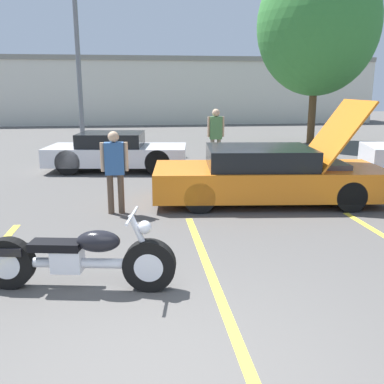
{
  "coord_description": "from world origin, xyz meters",
  "views": [
    {
      "loc": [
        -0.12,
        -3.11,
        2.37
      ],
      "look_at": [
        0.67,
        3.29,
        0.8
      ],
      "focal_mm": 40.0,
      "sensor_mm": 36.0,
      "label": 1
    }
  ],
  "objects_px": {
    "motorcycle": "(78,258)",
    "spectator_by_show_car": "(216,133)",
    "light_pole": "(80,47)",
    "tree_background": "(318,25)",
    "parked_car_mid_row": "(116,152)",
    "show_car_hood_open": "(268,175)",
    "spectator_midground": "(115,166)"
  },
  "relations": [
    {
      "from": "show_car_hood_open",
      "to": "spectator_midground",
      "type": "bearing_deg",
      "value": -165.4
    },
    {
      "from": "parked_car_mid_row",
      "to": "spectator_by_show_car",
      "type": "xyz_separation_m",
      "value": [
        3.01,
        0.16,
        0.51
      ]
    },
    {
      "from": "parked_car_mid_row",
      "to": "light_pole",
      "type": "bearing_deg",
      "value": 114.45
    },
    {
      "from": "light_pole",
      "to": "motorcycle",
      "type": "bearing_deg",
      "value": -83.79
    },
    {
      "from": "show_car_hood_open",
      "to": "parked_car_mid_row",
      "type": "relative_size",
      "value": 1.17
    },
    {
      "from": "parked_car_mid_row",
      "to": "spectator_midground",
      "type": "xyz_separation_m",
      "value": [
        0.21,
        -4.59,
        0.39
      ]
    },
    {
      "from": "spectator_by_show_car",
      "to": "parked_car_mid_row",
      "type": "bearing_deg",
      "value": -177.03
    },
    {
      "from": "tree_background",
      "to": "spectator_by_show_car",
      "type": "bearing_deg",
      "value": -134.99
    },
    {
      "from": "parked_car_mid_row",
      "to": "spectator_by_show_car",
      "type": "relative_size",
      "value": 2.38
    },
    {
      "from": "motorcycle",
      "to": "spectator_by_show_car",
      "type": "bearing_deg",
      "value": 78.15
    },
    {
      "from": "motorcycle",
      "to": "parked_car_mid_row",
      "type": "xyz_separation_m",
      "value": [
        0.08,
        7.79,
        0.16
      ]
    },
    {
      "from": "tree_background",
      "to": "parked_car_mid_row",
      "type": "xyz_separation_m",
      "value": [
        -8.16,
        -5.31,
        -4.37
      ]
    },
    {
      "from": "light_pole",
      "to": "spectator_midground",
      "type": "relative_size",
      "value": 4.43
    },
    {
      "from": "show_car_hood_open",
      "to": "spectator_midground",
      "type": "relative_size",
      "value": 3.1
    },
    {
      "from": "show_car_hood_open",
      "to": "spectator_midground",
      "type": "xyz_separation_m",
      "value": [
        -3.17,
        -0.51,
        0.36
      ]
    },
    {
      "from": "light_pole",
      "to": "tree_background",
      "type": "relative_size",
      "value": 0.9
    },
    {
      "from": "light_pole",
      "to": "spectator_midground",
      "type": "height_order",
      "value": "light_pole"
    },
    {
      "from": "tree_background",
      "to": "parked_car_mid_row",
      "type": "bearing_deg",
      "value": -146.94
    },
    {
      "from": "light_pole",
      "to": "spectator_midground",
      "type": "distance_m",
      "value": 9.81
    },
    {
      "from": "light_pole",
      "to": "tree_background",
      "type": "distance_m",
      "value": 9.67
    },
    {
      "from": "parked_car_mid_row",
      "to": "spectator_by_show_car",
      "type": "height_order",
      "value": "spectator_by_show_car"
    },
    {
      "from": "spectator_by_show_car",
      "to": "spectator_midground",
      "type": "height_order",
      "value": "spectator_by_show_car"
    },
    {
      "from": "parked_car_mid_row",
      "to": "spectator_midground",
      "type": "height_order",
      "value": "spectator_midground"
    },
    {
      "from": "motorcycle",
      "to": "parked_car_mid_row",
      "type": "bearing_deg",
      "value": 98.79
    },
    {
      "from": "show_car_hood_open",
      "to": "spectator_midground",
      "type": "height_order",
      "value": "show_car_hood_open"
    },
    {
      "from": "light_pole",
      "to": "tree_background",
      "type": "height_order",
      "value": "tree_background"
    },
    {
      "from": "show_car_hood_open",
      "to": "spectator_by_show_car",
      "type": "xyz_separation_m",
      "value": [
        -0.37,
        4.24,
        0.48
      ]
    },
    {
      "from": "motorcycle",
      "to": "spectator_by_show_car",
      "type": "relative_size",
      "value": 1.32
    },
    {
      "from": "motorcycle",
      "to": "parked_car_mid_row",
      "type": "distance_m",
      "value": 7.79
    },
    {
      "from": "tree_background",
      "to": "motorcycle",
      "type": "distance_m",
      "value": 16.13
    },
    {
      "from": "parked_car_mid_row",
      "to": "tree_background",
      "type": "bearing_deg",
      "value": 40.26
    },
    {
      "from": "tree_background",
      "to": "show_car_hood_open",
      "type": "height_order",
      "value": "tree_background"
    }
  ]
}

